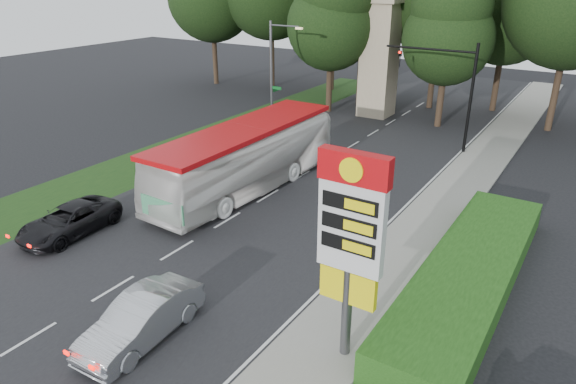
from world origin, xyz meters
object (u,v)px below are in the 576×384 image
Objects in this scene: monument at (380,54)px; suv_charcoal at (69,220)px; streetlight_signs at (274,71)px; sedan_silver at (141,319)px; transit_bus at (246,159)px; traffic_signal_mast at (452,82)px; gas_station_pylon at (351,232)px.

suv_charcoal is at bearing -96.87° from monument.
monument reaches higher than suv_charcoal.
streetlight_signs reaches higher than suv_charcoal.
streetlight_signs is at bearing 110.70° from sedan_silver.
sedan_silver is at bearing -80.49° from monument.
transit_bus is at bearing -88.54° from monument.
suv_charcoal is (-3.31, -27.48, -4.43)m from monument.
traffic_signal_mast is 0.55× the size of transit_bus.
monument reaches higher than streetlight_signs.
suv_charcoal is (1.68, -19.48, -3.76)m from streetlight_signs.
sedan_silver reaches higher than suv_charcoal.
gas_station_pylon is 7.62m from sedan_silver.
traffic_signal_mast is 25.32m from sedan_silver.
sedan_silver is 0.96× the size of suv_charcoal.
monument is 28.03m from suv_charcoal.
sedan_silver is at bearing -25.27° from suv_charcoal.
monument is 31.62m from sedan_silver.
streetlight_signs is at bearing 128.96° from gas_station_pylon.
gas_station_pylon is at bearing -51.04° from streetlight_signs.
sedan_silver is (-2.51, -24.89, -3.90)m from traffic_signal_mast.
streetlight_signs is 9.44m from monument.
gas_station_pylon reaches higher than transit_bus.
monument is at bearing 96.28° from sedan_silver.
streetlight_signs is 19.92m from suv_charcoal.
streetlight_signs is 25.32m from sedan_silver.
traffic_signal_mast is 12.83m from streetlight_signs.
monument reaches higher than sedan_silver.
streetlight_signs is 12.43m from transit_bus.
transit_bus is at bearing -63.25° from streetlight_signs.
streetlight_signs reaches higher than gas_station_pylon.
traffic_signal_mast is 14.99m from transit_bus.
traffic_signal_mast is 1.48× the size of suv_charcoal.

